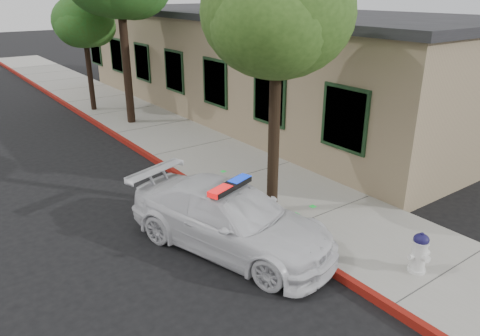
% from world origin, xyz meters
% --- Properties ---
extents(ground, '(120.00, 120.00, 0.00)m').
position_xyz_m(ground, '(0.00, 0.00, 0.00)').
color(ground, black).
rests_on(ground, ground).
extents(sidewalk, '(3.20, 60.00, 0.15)m').
position_xyz_m(sidewalk, '(1.60, 3.00, 0.07)').
color(sidewalk, gray).
rests_on(sidewalk, ground).
extents(red_curb, '(0.14, 60.00, 0.16)m').
position_xyz_m(red_curb, '(0.06, 3.00, 0.08)').
color(red_curb, maroon).
rests_on(red_curb, ground).
extents(clapboard_building, '(7.30, 20.89, 4.24)m').
position_xyz_m(clapboard_building, '(6.69, 9.00, 2.13)').
color(clapboard_building, '#958561').
rests_on(clapboard_building, ground).
extents(police_car, '(3.16, 4.91, 1.44)m').
position_xyz_m(police_car, '(-0.90, 0.30, 0.67)').
color(police_car, silver).
rests_on(police_car, ground).
extents(fire_hydrant, '(0.46, 0.40, 0.80)m').
position_xyz_m(fire_hydrant, '(1.24, -2.65, 0.55)').
color(fire_hydrant, silver).
rests_on(fire_hydrant, sidewalk).
extents(street_tree_near, '(3.29, 3.15, 5.77)m').
position_xyz_m(street_tree_near, '(0.71, 0.86, 4.45)').
color(street_tree_near, black).
rests_on(street_tree_near, sidewalk).
extents(street_tree_far, '(2.62, 2.52, 4.74)m').
position_xyz_m(street_tree_far, '(0.73, 12.90, 3.71)').
color(street_tree_far, black).
rests_on(street_tree_far, sidewalk).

